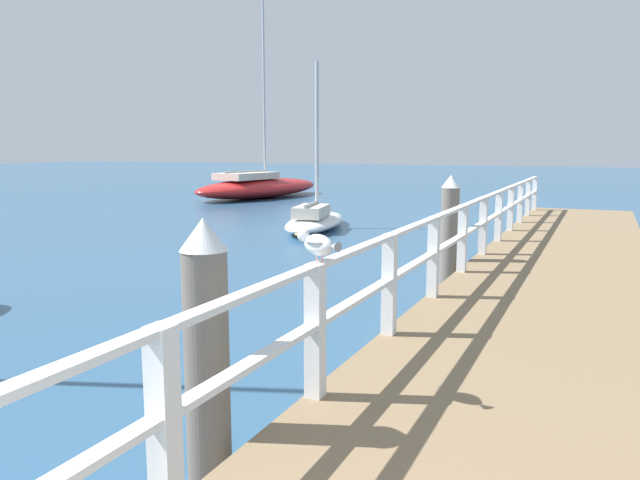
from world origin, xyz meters
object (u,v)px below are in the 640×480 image
dock_piling_far (449,232)px  boat_4 (315,219)px  dock_piling_near (207,361)px  seagull_foreground (318,243)px  boat_2 (259,187)px

dock_piling_far → boat_4: (-5.00, 5.56, -0.63)m
dock_piling_near → seagull_foreground: (0.37, 0.82, 0.64)m
seagull_foreground → boat_2: bearing=58.3°
boat_2 → boat_4: size_ratio=1.95×
boat_2 → boat_4: (6.97, -8.76, -0.21)m
dock_piling_far → boat_2: boat_2 is taller
dock_piling_near → dock_piling_far: size_ratio=1.00×
dock_piling_far → boat_4: 7.50m
dock_piling_near → boat_4: size_ratio=0.40×
dock_piling_far → boat_4: bearing=132.0°
dock_piling_near → boat_2: 24.01m
dock_piling_near → dock_piling_far: (0.00, 6.49, 0.00)m
seagull_foreground → boat_4: bearing=52.2°
dock_piling_far → boat_2: size_ratio=0.20×
dock_piling_near → seagull_foreground: size_ratio=4.04×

